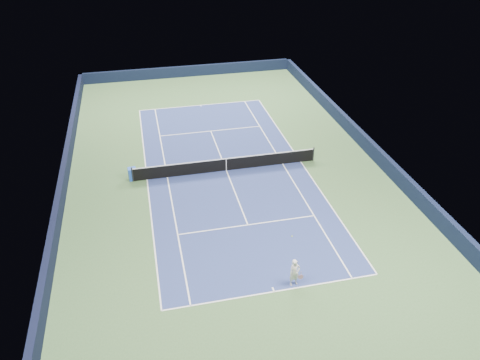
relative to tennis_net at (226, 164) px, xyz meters
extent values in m
plane|color=#385930|center=(0.00, 0.00, -0.50)|extent=(40.00, 40.00, 0.00)
cube|color=black|center=(0.00, 19.82, 0.05)|extent=(22.00, 0.35, 1.10)
cube|color=#101832|center=(10.82, 0.00, 0.05)|extent=(0.35, 40.00, 1.10)
cube|color=black|center=(-10.82, 0.00, 0.05)|extent=(0.35, 40.00, 1.10)
cube|color=navy|center=(0.00, 0.00, -0.50)|extent=(10.97, 23.77, 0.01)
cube|color=white|center=(0.00, 11.88, -0.50)|extent=(10.97, 0.08, 0.00)
cube|color=white|center=(0.00, -11.88, -0.50)|extent=(10.97, 0.08, 0.00)
cube|color=white|center=(5.49, 0.00, -0.50)|extent=(0.08, 23.77, 0.00)
cube|color=white|center=(-5.49, 0.00, -0.50)|extent=(0.08, 23.77, 0.00)
cube|color=white|center=(4.12, 0.00, -0.50)|extent=(0.08, 23.77, 0.00)
cube|color=white|center=(-4.12, 0.00, -0.50)|extent=(0.08, 23.77, 0.00)
cube|color=white|center=(0.00, 6.40, -0.50)|extent=(8.23, 0.08, 0.00)
cube|color=white|center=(0.00, -6.40, -0.50)|extent=(8.23, 0.08, 0.00)
cube|color=white|center=(0.00, 0.00, -0.50)|extent=(0.08, 12.80, 0.00)
cube|color=white|center=(0.00, 11.73, -0.50)|extent=(0.08, 0.30, 0.00)
cube|color=white|center=(0.00, -11.73, -0.50)|extent=(0.08, 0.30, 0.00)
cylinder|color=black|center=(-6.40, 0.00, 0.03)|extent=(0.10, 0.10, 1.07)
cylinder|color=black|center=(6.40, 0.00, 0.03)|extent=(0.10, 0.10, 1.07)
cube|color=black|center=(0.00, 0.00, -0.05)|extent=(12.80, 0.03, 0.91)
cube|color=white|center=(0.00, 0.00, 0.44)|extent=(12.80, 0.04, 0.06)
cube|color=white|center=(0.00, 0.00, -0.05)|extent=(0.05, 0.04, 0.91)
cube|color=blue|center=(-6.40, 0.24, -0.07)|extent=(0.58, 0.54, 0.87)
cube|color=silver|center=(-6.11, 0.24, -0.05)|extent=(0.06, 0.39, 0.39)
imported|color=white|center=(1.10, -11.59, 0.27)|extent=(0.61, 0.45, 1.53)
cylinder|color=pink|center=(1.42, -11.64, 0.20)|extent=(0.03, 0.03, 0.25)
cylinder|color=black|center=(1.42, -11.64, -0.04)|extent=(0.25, 0.02, 0.25)
cylinder|color=pink|center=(1.42, -11.64, -0.04)|extent=(0.27, 0.03, 0.27)
sphere|color=#AACE2B|center=(1.20, -10.59, 1.74)|extent=(0.07, 0.07, 0.07)
camera|label=1|loc=(-5.29, -27.59, 16.27)|focal=35.00mm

